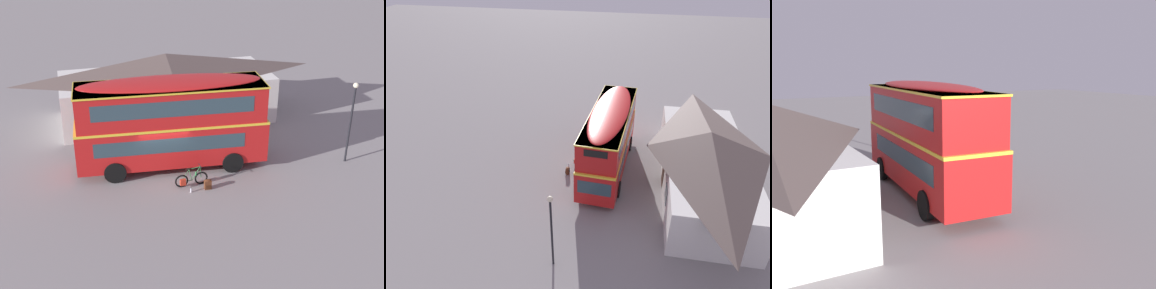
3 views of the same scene
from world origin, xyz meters
TOP-DOWN VIEW (x-y plane):
  - ground_plane at (0.00, 0.00)m, footprint 120.00×120.00m
  - double_decker_bus at (0.61, 0.57)m, footprint 9.80×3.06m
  - touring_bicycle at (1.08, -1.68)m, footprint 1.69×0.55m
  - backpack_on_ground at (1.84, -2.15)m, footprint 0.34×0.29m
  - water_bottle_clear_plastic at (0.97, -2.27)m, footprint 0.08×0.08m
  - pub_building at (1.58, 6.95)m, footprint 13.47×5.61m
  - street_lamp at (9.77, -1.11)m, footprint 0.28×0.28m

SIDE VIEW (x-z plane):
  - ground_plane at x=0.00m, z-range 0.00..0.00m
  - water_bottle_clear_plastic at x=0.97m, z-range -0.01..0.24m
  - backpack_on_ground at x=1.84m, z-range 0.01..0.52m
  - touring_bicycle at x=1.08m, z-range -0.15..0.90m
  - pub_building at x=1.58m, z-range 0.05..4.27m
  - double_decker_bus at x=0.61m, z-range 0.25..5.04m
  - street_lamp at x=9.77m, z-range 0.54..4.98m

